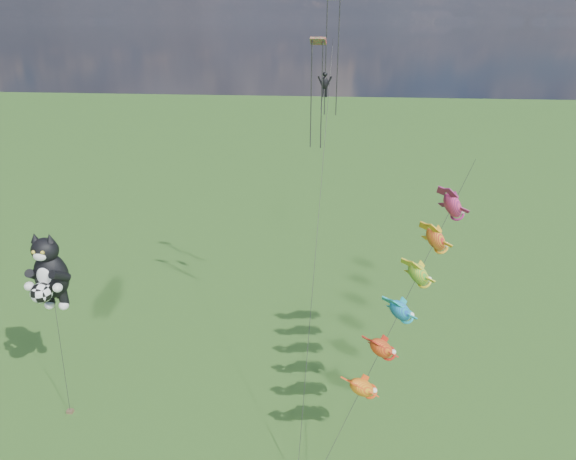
{
  "coord_description": "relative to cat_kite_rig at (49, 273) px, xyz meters",
  "views": [
    {
      "loc": [
        12.55,
        -19.45,
        23.31
      ],
      "look_at": [
        9.52,
        11.14,
        10.02
      ],
      "focal_mm": 30.0,
      "sensor_mm": 36.0,
      "label": 1
    }
  ],
  "objects": [
    {
      "name": "fish_windsock_rig",
      "position": [
        22.29,
        0.14,
        -0.21
      ],
      "size": [
        9.75,
        12.78,
        15.38
      ],
      "rotation": [
        0.0,
        0.0,
        -0.33
      ],
      "color": "brown",
      "rests_on": "ground"
    },
    {
      "name": "parafoil_rig",
      "position": [
        16.74,
        8.58,
        11.04
      ],
      "size": [
        2.1,
        17.58,
        25.32
      ],
      "rotation": [
        0.0,
        0.0,
        0.03
      ],
      "color": "brown",
      "rests_on": "ground"
    },
    {
      "name": "cat_kite_rig",
      "position": [
        0.0,
        0.0,
        0.0
      ],
      "size": [
        2.65,
        4.14,
        11.52
      ],
      "rotation": [
        0.0,
        0.0,
        0.39
      ],
      "color": "brown",
      "rests_on": "ground"
    },
    {
      "name": "ground",
      "position": [
        5.03,
        -5.56,
        -8.87
      ],
      "size": [
        300.0,
        300.0,
        0.0
      ],
      "primitive_type": "plane",
      "color": "#194511"
    }
  ]
}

